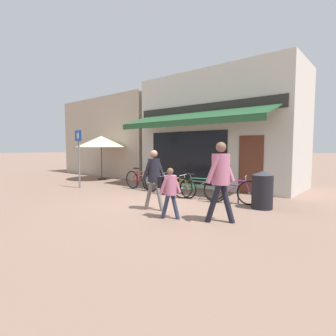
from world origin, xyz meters
The scene contains 15 objects.
ground_plane centered at (0.00, 0.00, 0.00)m, with size 160.00×160.00×0.00m, color #846656.
shop_front centered at (-0.61, 4.63, 2.42)m, with size 6.93×4.50×4.84m.
neighbour_building centered at (-7.79, 5.15, 2.27)m, with size 7.02×4.00×4.54m.
bike_rack_rail centered at (-0.35, 1.33, 0.49)m, with size 4.49×0.04×0.57m.
bicycle_red centered at (-2.19, 1.23, 0.39)m, with size 1.83×0.52×0.87m.
bicycle_silver centered at (-1.33, 1.19, 0.35)m, with size 1.76×0.53×0.80m.
bicycle_orange centered at (-0.32, 1.00, 0.36)m, with size 1.78×0.52×0.82m.
bicycle_green centered at (0.56, 1.10, 0.38)m, with size 1.63×0.77×0.84m.
bicycle_purple centered at (1.70, 1.18, 0.39)m, with size 1.65×0.67×0.87m.
pedestrian_adult centered at (0.45, -0.88, 0.99)m, with size 0.56×0.50×1.63m.
pedestrian_child centered at (1.30, -1.26, 0.75)m, with size 0.51×0.50×1.22m.
pedestrian_second_adult centered at (2.38, -0.78, 1.10)m, with size 0.60×0.71×1.82m.
litter_bin centered at (2.62, 1.15, 0.52)m, with size 0.58×0.58×1.04m.
parking_sign centered at (-4.51, -0.05, 1.49)m, with size 0.44×0.07×2.43m.
cafe_parasol centered at (-6.26, 2.33, 1.97)m, with size 2.55×2.55×2.27m.
Camera 1 is at (5.17, -5.97, 1.69)m, focal length 28.00 mm.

